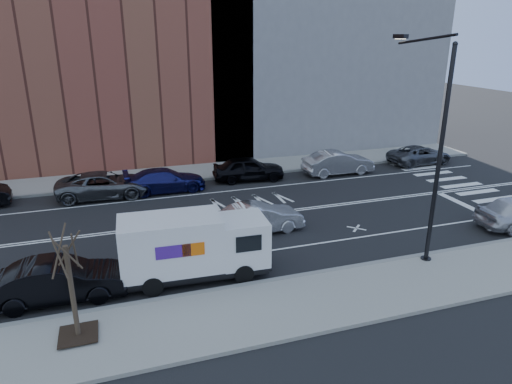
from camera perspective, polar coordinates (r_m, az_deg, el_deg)
ground at (r=24.33m, az=-3.88°, el=-3.35°), size 120.00×120.00×0.00m
sidewalk_near at (r=16.86m, az=3.85°, el=-14.08°), size 44.00×3.60×0.15m
sidewalk_far at (r=32.44m, az=-7.77°, el=2.47°), size 44.00×3.60×0.15m
curb_near at (r=18.28m, az=1.71°, el=-11.13°), size 44.00×0.25×0.17m
curb_far at (r=30.74m, az=-7.15°, el=1.57°), size 44.00×0.25×0.17m
crosswalk at (r=31.96m, az=25.11°, el=0.39°), size 3.00×14.00×0.01m
road_markings at (r=24.33m, az=-3.88°, el=-3.34°), size 40.00×8.60×0.01m
bldg_brick at (r=37.55m, az=-23.61°, el=20.29°), size 26.00×10.00×22.00m
streetlight at (r=19.86m, az=21.24°, el=5.58°), size 0.44×4.02×9.34m
street_tree at (r=15.63m, az=-21.86°, el=-12.53°), size 1.20×1.20×3.75m
fedex_van at (r=18.24m, az=-7.88°, el=-6.68°), size 5.96×2.32×2.68m
far_parked_c at (r=28.74m, az=-18.47°, el=0.86°), size 5.59×2.80×1.52m
far_parked_d at (r=28.82m, az=-11.30°, el=1.46°), size 4.99×2.09×1.44m
far_parked_e at (r=30.43m, az=-0.94°, el=2.95°), size 4.90×2.37×1.61m
far_parked_f at (r=32.31m, az=10.22°, el=3.63°), size 4.94×1.77×1.62m
far_parked_g at (r=36.57m, az=19.77°, el=4.40°), size 5.00×2.51×1.36m
driving_sedan at (r=22.43m, az=0.29°, el=-3.29°), size 4.56×1.90×1.47m
near_parked_rear_a at (r=18.42m, az=-23.41°, el=-10.13°), size 4.79×1.76×1.57m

